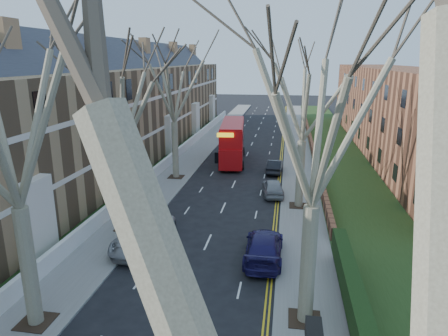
% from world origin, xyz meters
% --- Properties ---
extents(pavement_left, '(3.00, 102.00, 0.12)m').
position_xyz_m(pavement_left, '(-6.00, 39.00, 0.06)').
color(pavement_left, slate).
rests_on(pavement_left, ground).
extents(pavement_right, '(3.00, 102.00, 0.12)m').
position_xyz_m(pavement_right, '(6.00, 39.00, 0.06)').
color(pavement_right, slate).
rests_on(pavement_right, ground).
extents(terrace_left, '(9.70, 78.00, 13.60)m').
position_xyz_m(terrace_left, '(-13.65, 31.00, 5.53)').
color(terrace_left, '#8F6C48').
rests_on(terrace_left, ground).
extents(flats_right, '(13.97, 54.00, 10.00)m').
position_xyz_m(flats_right, '(17.46, 43.00, 4.98)').
color(flats_right, brown).
rests_on(flats_right, ground).
extents(front_wall_left, '(0.30, 78.00, 1.00)m').
position_xyz_m(front_wall_left, '(-7.65, 31.00, 0.62)').
color(front_wall_left, white).
rests_on(front_wall_left, ground).
extents(grass_verge_right, '(6.00, 102.00, 0.06)m').
position_xyz_m(grass_verge_right, '(10.50, 39.00, 0.15)').
color(grass_verge_right, '#233C16').
rests_on(grass_verge_right, ground).
extents(tree_left_mid, '(10.50, 10.50, 14.71)m').
position_xyz_m(tree_left_mid, '(-5.70, 6.00, 9.56)').
color(tree_left_mid, '#756C53').
rests_on(tree_left_mid, ground).
extents(tree_left_far, '(10.15, 10.15, 14.22)m').
position_xyz_m(tree_left_far, '(-5.70, 16.00, 9.24)').
color(tree_left_far, '#756C53').
rests_on(tree_left_far, ground).
extents(tree_left_dist, '(10.50, 10.50, 14.71)m').
position_xyz_m(tree_left_dist, '(-5.70, 28.00, 9.56)').
color(tree_left_dist, '#756C53').
rests_on(tree_left_dist, ground).
extents(tree_right_mid, '(10.50, 10.50, 14.71)m').
position_xyz_m(tree_right_mid, '(5.70, 8.00, 9.56)').
color(tree_right_mid, '#756C53').
rests_on(tree_right_mid, ground).
extents(tree_right_far, '(10.15, 10.15, 14.22)m').
position_xyz_m(tree_right_far, '(5.70, 22.00, 9.24)').
color(tree_right_far, '#756C53').
rests_on(tree_right_far, ground).
extents(double_decker_bus, '(3.36, 10.41, 4.30)m').
position_xyz_m(double_decker_bus, '(-1.28, 35.17, 2.11)').
color(double_decker_bus, '#B60D0F').
rests_on(double_decker_bus, ground).
extents(car_left_far, '(2.78, 5.71, 1.56)m').
position_xyz_m(car_left_far, '(-3.70, 13.78, 0.78)').
color(car_left_far, '#9A9A9F').
rests_on(car_left_far, ground).
extents(car_right_near, '(2.13, 5.19, 1.50)m').
position_xyz_m(car_right_near, '(3.58, 13.39, 0.75)').
color(car_right_near, '#1C164E').
rests_on(car_right_near, ground).
extents(car_right_mid, '(2.16, 4.22, 1.37)m').
position_xyz_m(car_right_mid, '(3.62, 24.55, 0.69)').
color(car_right_mid, gray).
rests_on(car_right_mid, ground).
extents(car_right_far, '(1.58, 4.03, 1.31)m').
position_xyz_m(car_right_far, '(3.52, 31.45, 0.65)').
color(car_right_far, black).
rests_on(car_right_far, ground).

